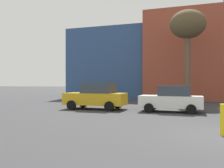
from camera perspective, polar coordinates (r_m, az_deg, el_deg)
parked_car_0 at (r=17.07m, az=-3.75°, el=-2.85°), size 4.27×2.09×1.85m
parked_car_1 at (r=15.85m, az=13.85°, el=-3.41°), size 3.87×1.90×1.68m
bare_tree_0 at (r=22.96m, az=17.37°, el=12.70°), size 3.13×3.13×8.28m
bollard_yellow_0 at (r=9.42m, az=24.77°, el=-7.63°), size 0.24×0.24×1.11m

